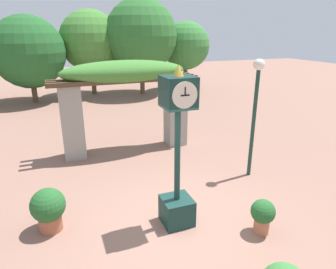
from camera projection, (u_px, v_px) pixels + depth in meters
ground_plane at (178, 221)px, 6.27m from camera, size 60.00×60.00×0.00m
pedestal_clock at (177, 155)px, 5.74m from camera, size 0.60×0.62×3.22m
pergola at (125, 88)px, 9.33m from camera, size 4.63×1.24×2.93m
potted_plant_near_left at (48, 208)px, 5.85m from camera, size 0.67×0.67×0.90m
potted_plant_far_left at (263, 214)px, 5.79m from camera, size 0.47×0.47×0.72m
lamp_post at (256, 99)px, 7.60m from camera, size 0.28×0.28×3.13m
tree_line at (89, 43)px, 17.01m from camera, size 15.54×4.95×5.62m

